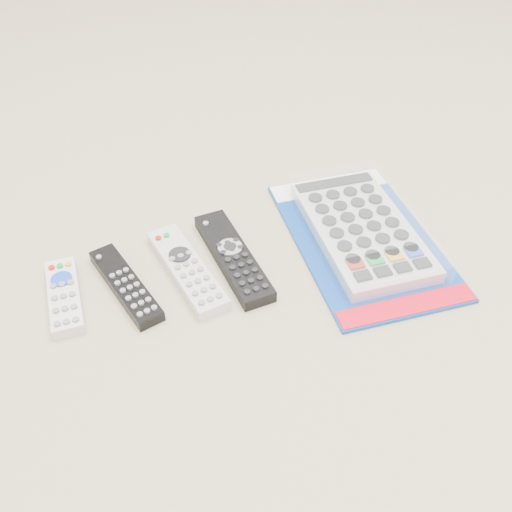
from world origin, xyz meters
name	(u,v)px	position (x,y,z in m)	size (l,w,h in m)	color
remote_small_grey	(64,296)	(-0.24, 0.07, 0.01)	(0.06, 0.14, 0.02)	silver
remote_slim_black	(126,285)	(-0.16, 0.05, 0.01)	(0.06, 0.17, 0.02)	black
remote_silver_dvd	(187,269)	(-0.07, 0.04, 0.01)	(0.06, 0.19, 0.02)	silver
remote_large_black	(233,257)	(0.00, 0.04, 0.01)	(0.06, 0.20, 0.02)	black
jumbo_remote_packaged	(362,229)	(0.20, 0.00, 0.02)	(0.26, 0.37, 0.04)	navy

